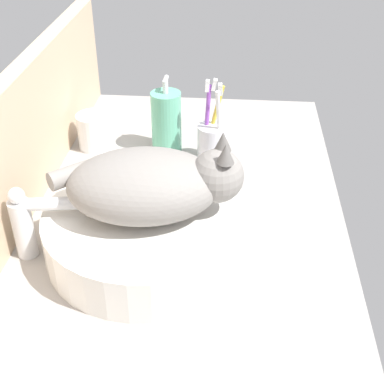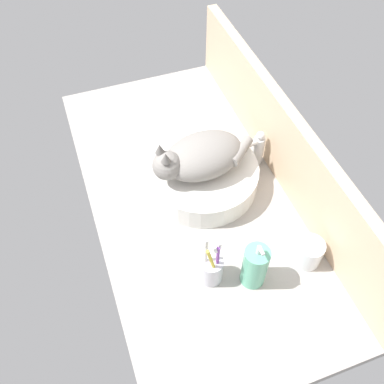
{
  "view_description": "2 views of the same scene",
  "coord_description": "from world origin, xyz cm",
  "px_view_note": "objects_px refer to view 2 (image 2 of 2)",
  "views": [
    {
      "loc": [
        -74.83,
        -9.46,
        60.71
      ],
      "look_at": [
        4.08,
        -2.79,
        7.61
      ],
      "focal_mm": 50.0,
      "sensor_mm": 36.0,
      "label": 1
    },
    {
      "loc": [
        77.8,
        -28.25,
        107.16
      ],
      "look_at": [
        4.92,
        -2.13,
        8.36
      ],
      "focal_mm": 40.0,
      "sensor_mm": 36.0,
      "label": 2
    }
  ],
  "objects_px": {
    "cat": "(199,157)",
    "soap_dispenser": "(255,266)",
    "sink_basin": "(203,176)",
    "toothbrush_cup": "(211,268)",
    "water_glass": "(308,253)",
    "faucet": "(256,148)"
  },
  "relations": [
    {
      "from": "cat",
      "to": "soap_dispenser",
      "type": "bearing_deg",
      "value": 3.72
    },
    {
      "from": "sink_basin",
      "to": "soap_dispenser",
      "type": "xyz_separation_m",
      "value": [
        0.36,
        0.01,
        0.03
      ]
    },
    {
      "from": "sink_basin",
      "to": "toothbrush_cup",
      "type": "bearing_deg",
      "value": -16.87
    },
    {
      "from": "water_glass",
      "to": "toothbrush_cup",
      "type": "bearing_deg",
      "value": -98.58
    },
    {
      "from": "sink_basin",
      "to": "cat",
      "type": "bearing_deg",
      "value": -79.66
    },
    {
      "from": "toothbrush_cup",
      "to": "water_glass",
      "type": "bearing_deg",
      "value": 81.42
    },
    {
      "from": "toothbrush_cup",
      "to": "water_glass",
      "type": "xyz_separation_m",
      "value": [
        0.04,
        0.27,
        -0.01
      ]
    },
    {
      "from": "cat",
      "to": "soap_dispenser",
      "type": "xyz_separation_m",
      "value": [
        0.36,
        0.02,
        -0.07
      ]
    },
    {
      "from": "soap_dispenser",
      "to": "water_glass",
      "type": "bearing_deg",
      "value": 90.56
    },
    {
      "from": "cat",
      "to": "water_glass",
      "type": "bearing_deg",
      "value": 28.18
    },
    {
      "from": "water_glass",
      "to": "faucet",
      "type": "bearing_deg",
      "value": 177.71
    },
    {
      "from": "faucet",
      "to": "water_glass",
      "type": "distance_m",
      "value": 0.39
    },
    {
      "from": "toothbrush_cup",
      "to": "water_glass",
      "type": "relative_size",
      "value": 2.31
    },
    {
      "from": "sink_basin",
      "to": "toothbrush_cup",
      "type": "distance_m",
      "value": 0.33
    },
    {
      "from": "soap_dispenser",
      "to": "water_glass",
      "type": "height_order",
      "value": "soap_dispenser"
    },
    {
      "from": "soap_dispenser",
      "to": "water_glass",
      "type": "relative_size",
      "value": 2.13
    },
    {
      "from": "soap_dispenser",
      "to": "cat",
      "type": "bearing_deg",
      "value": -176.28
    },
    {
      "from": "toothbrush_cup",
      "to": "water_glass",
      "type": "distance_m",
      "value": 0.28
    },
    {
      "from": "cat",
      "to": "soap_dispenser",
      "type": "height_order",
      "value": "cat"
    },
    {
      "from": "cat",
      "to": "toothbrush_cup",
      "type": "relative_size",
      "value": 1.73
    },
    {
      "from": "cat",
      "to": "water_glass",
      "type": "xyz_separation_m",
      "value": [
        0.36,
        0.19,
        -0.1
      ]
    },
    {
      "from": "faucet",
      "to": "toothbrush_cup",
      "type": "relative_size",
      "value": 0.73
    }
  ]
}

